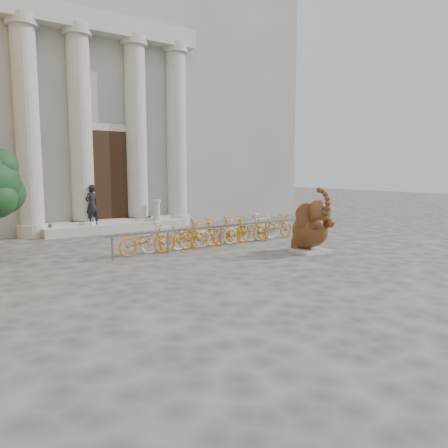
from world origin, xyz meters
TOP-DOWN VIEW (x-y plane):
  - ground at (0.00, 0.00)m, footprint 80.00×80.00m
  - classical_building at (0.00, 14.93)m, footprint 22.00×10.70m
  - entrance_steps at (0.00, 9.40)m, footprint 6.00×1.20m
  - elephant_statue at (3.17, 1.31)m, footprint 1.37×1.57m
  - bike_rack at (1.44, 4.02)m, footprint 8.00×0.53m
  - pedestrian at (-1.02, 9.33)m, footprint 0.70×0.58m
  - balustrade_post at (1.78, 9.10)m, footprint 0.37×0.37m

SIDE VIEW (x-z plane):
  - ground at x=0.00m, z-range 0.00..0.00m
  - entrance_steps at x=0.00m, z-range 0.00..0.36m
  - bike_rack at x=1.44m, z-range 0.00..1.00m
  - elephant_statue at x=3.17m, z-range -0.28..1.77m
  - balustrade_post at x=1.78m, z-range 0.32..1.24m
  - pedestrian at x=-1.02m, z-range 0.36..1.99m
  - classical_building at x=0.00m, z-range -0.02..11.98m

